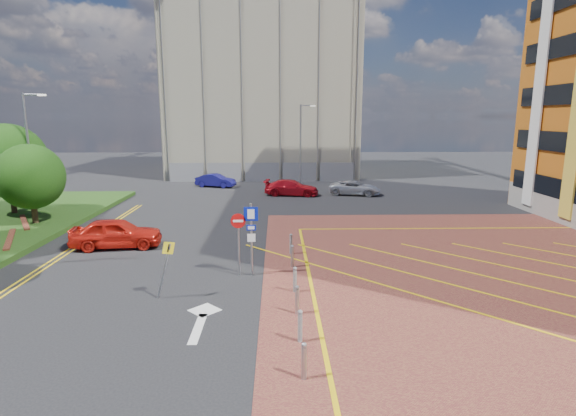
{
  "coord_description": "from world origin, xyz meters",
  "views": [
    {
      "loc": [
        1.62,
        -17.68,
        6.81
      ],
      "look_at": [
        2.12,
        2.81,
        2.62
      ],
      "focal_mm": 28.0,
      "sensor_mm": 36.0,
      "label": 1
    }
  ],
  "objects_px": {
    "lamp_left_far": "(30,150)",
    "sign_cluster": "(247,232)",
    "tree_c": "(31,177)",
    "car_red_left": "(116,233)",
    "car_silver_back": "(355,188)",
    "car_blue_back": "(216,180)",
    "warning_sign": "(166,263)",
    "tree_d": "(8,161)",
    "car_red_back": "(291,188)",
    "lamp_back": "(301,141)"
  },
  "relations": [
    {
      "from": "lamp_left_far",
      "to": "sign_cluster",
      "type": "distance_m",
      "value": 18.58
    },
    {
      "from": "tree_c",
      "to": "sign_cluster",
      "type": "bearing_deg",
      "value": -33.16
    },
    {
      "from": "car_red_left",
      "to": "car_silver_back",
      "type": "height_order",
      "value": "car_red_left"
    },
    {
      "from": "lamp_left_far",
      "to": "car_blue_back",
      "type": "distance_m",
      "value": 17.83
    },
    {
      "from": "warning_sign",
      "to": "car_red_left",
      "type": "bearing_deg",
      "value": 121.79
    },
    {
      "from": "tree_d",
      "to": "car_silver_back",
      "type": "distance_m",
      "value": 26.56
    },
    {
      "from": "sign_cluster",
      "to": "car_red_left",
      "type": "height_order",
      "value": "sign_cluster"
    },
    {
      "from": "tree_d",
      "to": "car_blue_back",
      "type": "height_order",
      "value": "tree_d"
    },
    {
      "from": "car_red_left",
      "to": "car_blue_back",
      "type": "bearing_deg",
      "value": -13.63
    },
    {
      "from": "car_blue_back",
      "to": "car_silver_back",
      "type": "relative_size",
      "value": 0.87
    },
    {
      "from": "warning_sign",
      "to": "car_red_back",
      "type": "relative_size",
      "value": 0.48
    },
    {
      "from": "tree_d",
      "to": "warning_sign",
      "type": "distance_m",
      "value": 20.22
    },
    {
      "from": "warning_sign",
      "to": "tree_c",
      "type": "bearing_deg",
      "value": 133.56
    },
    {
      "from": "sign_cluster",
      "to": "warning_sign",
      "type": "relative_size",
      "value": 1.42
    },
    {
      "from": "tree_c",
      "to": "car_red_back",
      "type": "relative_size",
      "value": 1.04
    },
    {
      "from": "sign_cluster",
      "to": "warning_sign",
      "type": "distance_m",
      "value": 3.83
    },
    {
      "from": "tree_c",
      "to": "car_red_left",
      "type": "distance_m",
      "value": 8.4
    },
    {
      "from": "lamp_left_far",
      "to": "lamp_back",
      "type": "bearing_deg",
      "value": 40.86
    },
    {
      "from": "lamp_left_far",
      "to": "car_red_back",
      "type": "bearing_deg",
      "value": 28.1
    },
    {
      "from": "car_red_left",
      "to": "lamp_left_far",
      "type": "bearing_deg",
      "value": 42.09
    },
    {
      "from": "lamp_left_far",
      "to": "car_silver_back",
      "type": "height_order",
      "value": "lamp_left_far"
    },
    {
      "from": "tree_d",
      "to": "car_blue_back",
      "type": "bearing_deg",
      "value": 47.59
    },
    {
      "from": "tree_c",
      "to": "warning_sign",
      "type": "bearing_deg",
      "value": -46.44
    },
    {
      "from": "car_silver_back",
      "to": "sign_cluster",
      "type": "bearing_deg",
      "value": 172.94
    },
    {
      "from": "sign_cluster",
      "to": "car_blue_back",
      "type": "relative_size",
      "value": 0.82
    },
    {
      "from": "lamp_left_far",
      "to": "car_red_left",
      "type": "relative_size",
      "value": 1.74
    },
    {
      "from": "car_silver_back",
      "to": "car_blue_back",
      "type": "bearing_deg",
      "value": 84.38
    },
    {
      "from": "lamp_back",
      "to": "car_blue_back",
      "type": "distance_m",
      "value": 9.46
    },
    {
      "from": "tree_d",
      "to": "tree_c",
      "type": "bearing_deg",
      "value": -45.0
    },
    {
      "from": "tree_c",
      "to": "car_red_left",
      "type": "relative_size",
      "value": 1.06
    },
    {
      "from": "sign_cluster",
      "to": "car_silver_back",
      "type": "relative_size",
      "value": 0.71
    },
    {
      "from": "sign_cluster",
      "to": "tree_d",
      "type": "bearing_deg",
      "value": 144.42
    },
    {
      "from": "tree_c",
      "to": "warning_sign",
      "type": "relative_size",
      "value": 2.18
    },
    {
      "from": "lamp_left_far",
      "to": "sign_cluster",
      "type": "relative_size",
      "value": 2.5
    },
    {
      "from": "lamp_left_far",
      "to": "tree_c",
      "type": "bearing_deg",
      "value": -65.29
    },
    {
      "from": "lamp_back",
      "to": "sign_cluster",
      "type": "xyz_separation_m",
      "value": [
        -3.78,
        -27.02,
        -2.41
      ]
    },
    {
      "from": "lamp_back",
      "to": "car_red_back",
      "type": "height_order",
      "value": "lamp_back"
    },
    {
      "from": "sign_cluster",
      "to": "car_silver_back",
      "type": "xyz_separation_m",
      "value": [
        8.2,
        20.41,
        -1.33
      ]
    },
    {
      "from": "tree_c",
      "to": "car_red_left",
      "type": "bearing_deg",
      "value": -34.52
    },
    {
      "from": "tree_d",
      "to": "sign_cluster",
      "type": "distance_m",
      "value": 20.74
    },
    {
      "from": "car_red_back",
      "to": "sign_cluster",
      "type": "bearing_deg",
      "value": -178.66
    },
    {
      "from": "sign_cluster",
      "to": "car_red_back",
      "type": "distance_m",
      "value": 20.45
    },
    {
      "from": "lamp_back",
      "to": "car_red_left",
      "type": "relative_size",
      "value": 1.74
    },
    {
      "from": "lamp_back",
      "to": "warning_sign",
      "type": "relative_size",
      "value": 3.56
    },
    {
      "from": "sign_cluster",
      "to": "warning_sign",
      "type": "bearing_deg",
      "value": -139.54
    },
    {
      "from": "car_red_back",
      "to": "tree_d",
      "type": "bearing_deg",
      "value": 121.63
    },
    {
      "from": "lamp_left_far",
      "to": "tree_d",
      "type": "bearing_deg",
      "value": 154.32
    },
    {
      "from": "lamp_left_far",
      "to": "car_red_left",
      "type": "distance_m",
      "value": 10.72
    },
    {
      "from": "car_red_left",
      "to": "car_red_back",
      "type": "height_order",
      "value": "car_red_left"
    },
    {
      "from": "warning_sign",
      "to": "car_red_back",
      "type": "bearing_deg",
      "value": 76.47
    }
  ]
}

